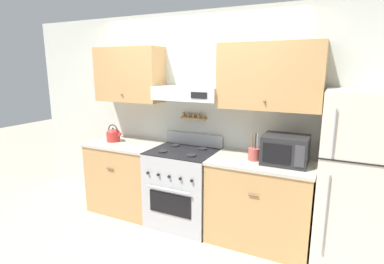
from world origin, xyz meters
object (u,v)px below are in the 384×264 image
Objects in this scene: utensil_crock at (254,154)px; microwave at (285,150)px; tea_kettle at (113,135)px; stove_range at (183,187)px; refrigerator at (365,185)px.

microwave is at bearing 3.27° from utensil_crock.
tea_kettle is 0.80× the size of utensil_crock.
stove_range is 4.71× the size of tea_kettle.
tea_kettle is 2.22m from microwave.
refrigerator reaches higher than tea_kettle.
microwave reaches higher than utensil_crock.
refrigerator is 1.05m from utensil_crock.
tea_kettle is (-2.94, 0.07, 0.17)m from refrigerator.
utensil_crock is (-1.04, 0.07, 0.15)m from refrigerator.
stove_range is 3.79× the size of utensil_crock.
refrigerator reaches higher than microwave.
tea_kettle is at bearing -180.00° from utensil_crock.
microwave reaches higher than stove_range.
utensil_crock is (0.85, 0.01, 0.53)m from stove_range.
utensil_crock is at bearing 176.23° from refrigerator.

